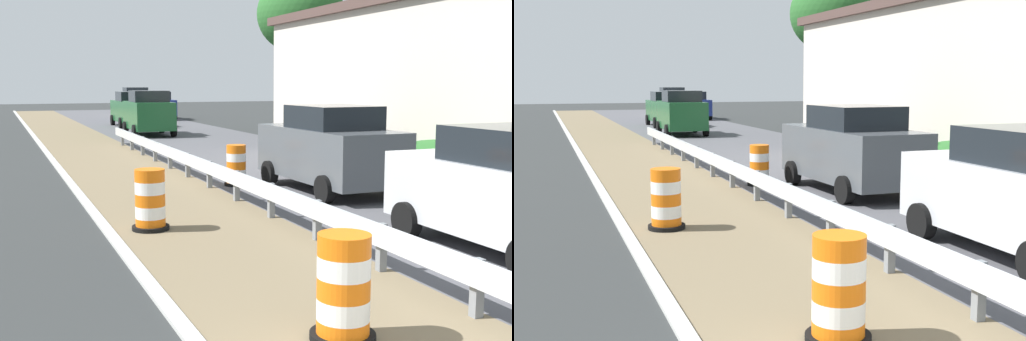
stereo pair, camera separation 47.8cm
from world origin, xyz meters
TOP-DOWN VIEW (x-y plane):
  - traffic_barrel_nearest at (0.19, 2.21)m, footprint 0.71×0.71m
  - traffic_barrel_close at (-0.53, 8.06)m, footprint 0.69×0.69m
  - traffic_barrel_mid at (2.72, 12.30)m, footprint 0.64×0.64m
  - car_lead_near_lane at (4.21, 29.12)m, footprint 2.21×4.13m
  - car_trailing_near_lane at (7.70, 49.21)m, footprint 2.18×4.07m
  - car_lead_far_lane at (4.59, 10.64)m, footprint 2.23×4.48m
  - car_mid_far_lane at (8.26, 15.50)m, footprint 2.22×4.38m
  - car_trailing_far_lane at (4.75, 35.91)m, footprint 2.21×4.71m
  - car_distant_a at (7.88, 42.61)m, footprint 2.12×4.61m
  - car_distant_b at (4.41, 4.33)m, footprint 2.10×4.24m
  - roadside_shop_near at (11.60, 13.75)m, footprint 9.12×13.32m
  - bush_roadside at (6.81, 9.27)m, footprint 2.86×2.86m
  - tree_roadside at (11.89, 27.42)m, footprint 4.54×4.54m

SIDE VIEW (x-z plane):
  - traffic_barrel_mid at x=2.72m, z-range -0.05..1.02m
  - traffic_barrel_close at x=-0.53m, z-range -0.05..1.08m
  - traffic_barrel_nearest at x=0.19m, z-range -0.05..1.10m
  - bush_roadside at x=6.81m, z-range 0.00..1.32m
  - car_mid_far_lane at x=8.26m, z-range 0.00..1.95m
  - car_distant_a at x=7.88m, z-range 0.00..1.99m
  - car_distant_b at x=4.41m, z-range 0.00..2.02m
  - car_trailing_far_lane at x=4.75m, z-range 0.00..2.11m
  - car_lead_far_lane at x=4.59m, z-range 0.00..2.14m
  - car_trailing_near_lane at x=7.70m, z-range 0.00..2.23m
  - car_lead_near_lane at x=4.21m, z-range 0.00..2.25m
  - roadside_shop_near at x=11.60m, z-range 0.01..5.18m
  - tree_roadside at x=11.89m, z-range 2.04..10.26m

